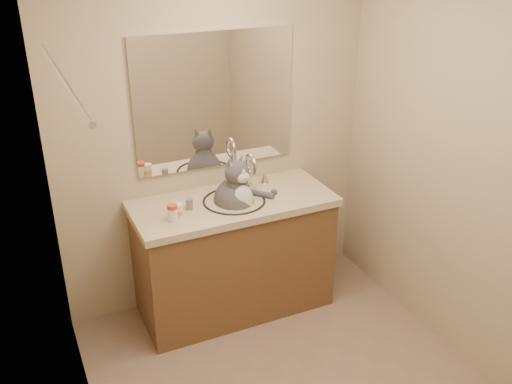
# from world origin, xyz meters

# --- Properties ---
(room) EXTENTS (2.22, 2.52, 2.42)m
(room) POSITION_xyz_m (0.00, 0.00, 1.20)
(room) COLOR #816B59
(room) RESTS_ON ground
(vanity) EXTENTS (1.34, 0.59, 1.12)m
(vanity) POSITION_xyz_m (0.00, 0.96, 0.44)
(vanity) COLOR brown
(vanity) RESTS_ON ground
(mirror) EXTENTS (1.10, 0.02, 0.90)m
(mirror) POSITION_xyz_m (0.00, 1.24, 1.45)
(mirror) COLOR white
(mirror) RESTS_ON room
(shower_curtain) EXTENTS (0.02, 1.30, 1.93)m
(shower_curtain) POSITION_xyz_m (-1.05, 0.10, 1.03)
(shower_curtain) COLOR beige
(shower_curtain) RESTS_ON ground
(cat) EXTENTS (0.43, 0.35, 0.53)m
(cat) POSITION_xyz_m (0.00, 0.94, 0.86)
(cat) COLOR #444348
(cat) RESTS_ON vanity
(pill_bottle_redcap) EXTENTS (0.08, 0.08, 0.11)m
(pill_bottle_redcap) POSITION_xyz_m (-0.45, 0.85, 0.91)
(pill_bottle_redcap) COLOR white
(pill_bottle_redcap) RESTS_ON vanity
(pill_bottle_orange) EXTENTS (0.07, 0.07, 0.10)m
(pill_bottle_orange) POSITION_xyz_m (-0.40, 0.87, 0.90)
(pill_bottle_orange) COLOR white
(pill_bottle_orange) RESTS_ON vanity
(grey_canister) EXTENTS (0.05, 0.05, 0.07)m
(grey_canister) POSITION_xyz_m (-0.30, 0.96, 0.89)
(grey_canister) COLOR slate
(grey_canister) RESTS_ON vanity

